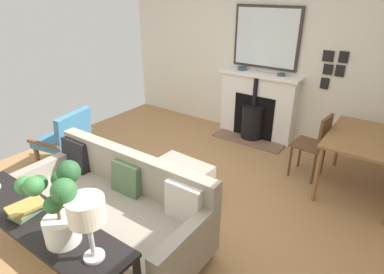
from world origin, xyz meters
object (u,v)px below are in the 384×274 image
object	(u,v)px
ottoman	(179,178)
mantel_bowl_far	(281,75)
book_stack	(26,209)
potted_plant	(58,202)
armchair_accent	(66,136)
table_lamp_far_end	(87,213)
dining_table	(367,144)
sofa	(113,209)
mantel_bowl_near	(242,68)
dining_chair_near_fireplace	(316,142)
fireplace	(256,109)
console_table	(38,225)

from	to	relation	value
ottoman	mantel_bowl_far	bearing A→B (deg)	171.06
book_stack	potted_plant	bearing A→B (deg)	88.12
armchair_accent	table_lamp_far_end	size ratio (longest dim) A/B	1.82
dining_table	sofa	bearing A→B (deg)	-38.49
armchair_accent	book_stack	bearing A→B (deg)	47.61
mantel_bowl_near	dining_chair_near_fireplace	bearing A→B (deg)	62.22
sofa	mantel_bowl_near	bearing A→B (deg)	-175.53
mantel_bowl_near	book_stack	bearing A→B (deg)	1.95
fireplace	mantel_bowl_near	distance (m)	0.72
sofa	table_lamp_far_end	xyz separation A→B (m)	(0.73, 0.69, 0.73)
armchair_accent	potted_plant	bearing A→B (deg)	55.76
dining_table	fireplace	bearing A→B (deg)	-113.21
dining_chair_near_fireplace	potted_plant	bearing A→B (deg)	-15.74
mantel_bowl_far	potted_plant	bearing A→B (deg)	-0.15
ottoman	dining_chair_near_fireplace	distance (m)	1.83
mantel_bowl_far	table_lamp_far_end	world-z (taller)	table_lamp_far_end
console_table	book_stack	world-z (taller)	book_stack
sofa	book_stack	xyz separation A→B (m)	(0.73, -0.11, 0.41)
ottoman	armchair_accent	world-z (taller)	armchair_accent
mantel_bowl_far	dining_chair_near_fireplace	world-z (taller)	mantel_bowl_far
dining_chair_near_fireplace	table_lamp_far_end	bearing A→B (deg)	-10.95
armchair_accent	potted_plant	xyz separation A→B (m)	(1.37, 2.01, 0.58)
sofa	ottoman	size ratio (longest dim) A/B	2.79
armchair_accent	potted_plant	size ratio (longest dim) A/B	1.35
mantel_bowl_far	dining_table	xyz separation A→B (m)	(0.80, 1.42, -0.46)
sofa	dining_chair_near_fireplace	bearing A→B (deg)	151.05
mantel_bowl_near	armchair_accent	bearing A→B (deg)	-28.27
ottoman	book_stack	world-z (taller)	book_stack
ottoman	table_lamp_far_end	distance (m)	1.98
armchair_accent	book_stack	size ratio (longest dim) A/B	2.94
mantel_bowl_far	potted_plant	size ratio (longest dim) A/B	0.20
mantel_bowl_far	table_lamp_far_end	distance (m)	3.86
sofa	dining_chair_near_fireplace	distance (m)	2.65
table_lamp_far_end	dining_table	distance (m)	3.29
potted_plant	table_lamp_far_end	bearing A→B (deg)	94.37
sofa	book_stack	world-z (taller)	sofa
mantel_bowl_far	console_table	distance (m)	3.90
mantel_bowl_far	dining_chair_near_fireplace	size ratio (longest dim) A/B	0.14
ottoman	table_lamp_far_end	size ratio (longest dim) A/B	1.55
book_stack	mantel_bowl_near	bearing A→B (deg)	-178.05
sofa	book_stack	distance (m)	0.85
mantel_bowl_near	potted_plant	size ratio (longest dim) A/B	0.23
table_lamp_far_end	dining_chair_near_fireplace	bearing A→B (deg)	169.05
console_table	ottoman	bearing A→B (deg)	177.12
mantel_bowl_near	console_table	xyz separation A→B (m)	(3.85, 0.25, -0.48)
fireplace	potted_plant	bearing A→B (deg)	4.92
ottoman	table_lamp_far_end	bearing A→B (deg)	19.69
dining_table	mantel_bowl_far	bearing A→B (deg)	-119.28
sofa	table_lamp_far_end	world-z (taller)	table_lamp_far_end
mantel_bowl_near	potted_plant	bearing A→B (deg)	9.68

